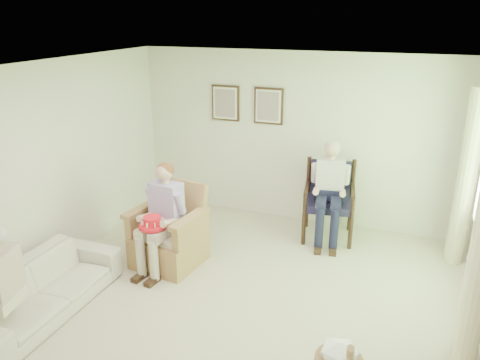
{
  "coord_description": "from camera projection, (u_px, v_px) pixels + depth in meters",
  "views": [
    {
      "loc": [
        1.59,
        -3.99,
        3.13
      ],
      "look_at": [
        -0.41,
        1.39,
        1.05
      ],
      "focal_mm": 35.0,
      "sensor_mm": 36.0,
      "label": 1
    }
  ],
  "objects": [
    {
      "name": "wicker_armchair",
      "position": [
        170.0,
        239.0,
        6.08
      ],
      "size": [
        0.82,
        0.81,
        1.05
      ],
      "rotation": [
        0.0,
        0.0,
        -0.13
      ],
      "color": "tan",
      "rests_on": "ground"
    },
    {
      "name": "left_wall",
      "position": [
        32.0,
        176.0,
        5.48
      ],
      "size": [
        0.04,
        5.5,
        2.6
      ],
      "primitive_type": "cube",
      "color": "silver",
      "rests_on": "ground"
    },
    {
      "name": "red_hat",
      "position": [
        152.0,
        223.0,
        5.67
      ],
      "size": [
        0.33,
        0.33,
        0.14
      ],
      "color": "red",
      "rests_on": "person_wicker"
    },
    {
      "name": "floor",
      "position": [
        231.0,
        315.0,
        5.1
      ],
      "size": [
        5.5,
        5.5,
        0.0
      ],
      "primitive_type": "plane",
      "color": "#C5B39E",
      "rests_on": "ground"
    },
    {
      "name": "framed_print_right",
      "position": [
        268.0,
        106.0,
        7.03
      ],
      "size": [
        0.45,
        0.05,
        0.55
      ],
      "color": "#382114",
      "rests_on": "back_wall"
    },
    {
      "name": "person_wicker",
      "position": [
        163.0,
        211.0,
        5.8
      ],
      "size": [
        0.4,
        0.62,
        1.36
      ],
      "rotation": [
        0.0,
        0.0,
        -0.13
      ],
      "color": "beige",
      "rests_on": "ground"
    },
    {
      "name": "wood_armchair",
      "position": [
        330.0,
        197.0,
        6.76
      ],
      "size": [
        0.7,
        0.66,
        1.08
      ],
      "rotation": [
        0.0,
        0.0,
        0.15
      ],
      "color": "black",
      "rests_on": "ground"
    },
    {
      "name": "back_wall",
      "position": [
        297.0,
        139.0,
        7.08
      ],
      "size": [
        5.0,
        0.04,
        2.6
      ],
      "primitive_type": "cube",
      "color": "silver",
      "rests_on": "ground"
    },
    {
      "name": "curtain_right",
      "position": [
        467.0,
        178.0,
        5.86
      ],
      "size": [
        0.34,
        0.34,
        2.3
      ],
      "primitive_type": "cylinder",
      "color": "beige",
      "rests_on": "ground"
    },
    {
      "name": "framed_print_left",
      "position": [
        225.0,
        103.0,
        7.26
      ],
      "size": [
        0.45,
        0.05,
        0.55
      ],
      "color": "#382114",
      "rests_on": "back_wall"
    },
    {
      "name": "person_dark",
      "position": [
        329.0,
        184.0,
        6.52
      ],
      "size": [
        0.4,
        0.63,
        1.43
      ],
      "rotation": [
        0.0,
        0.0,
        0.15
      ],
      "color": "#171734",
      "rests_on": "ground"
    },
    {
      "name": "ceiling",
      "position": [
        229.0,
        73.0,
        4.21
      ],
      "size": [
        5.0,
        5.5,
        0.02
      ],
      "primitive_type": "cube",
      "color": "white",
      "rests_on": "back_wall"
    },
    {
      "name": "sofa",
      "position": [
        42.0,
        290.0,
        5.07
      ],
      "size": [
        1.92,
        0.75,
        0.56
      ],
      "primitive_type": "imported",
      "rotation": [
        0.0,
        0.0,
        1.57
      ],
      "color": "silver",
      "rests_on": "ground"
    }
  ]
}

